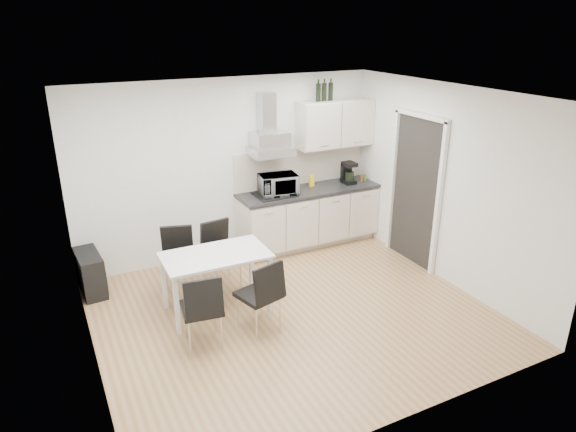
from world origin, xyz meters
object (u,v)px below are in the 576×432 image
object	(u,v)px
chair_far_left	(178,263)
chair_near_right	(259,295)
chair_near_left	(202,309)
dining_table	(216,261)
floor_speaker	(218,249)
kitchenette	(310,193)
guitar_amp	(90,273)
chair_far_right	(222,256)

from	to	relation	value
chair_far_left	chair_near_right	distance (m)	1.34
chair_near_left	chair_near_right	world-z (taller)	same
dining_table	floor_speaker	xyz separation A→B (m)	(0.49, 1.41, -0.52)
chair_near_right	chair_near_left	bearing A→B (deg)	164.03
kitchenette	chair_far_left	world-z (taller)	kitchenette
guitar_amp	chair_near_right	bearing A→B (deg)	-52.11
dining_table	floor_speaker	bearing A→B (deg)	71.52
chair_far_right	guitar_amp	size ratio (longest dim) A/B	1.31
kitchenette	chair_far_left	size ratio (longest dim) A/B	2.86
kitchenette	chair_far_right	size ratio (longest dim) A/B	2.86
dining_table	guitar_amp	bearing A→B (deg)	139.59
dining_table	chair_far_right	bearing A→B (deg)	64.46
chair_far_right	chair_near_left	distance (m)	1.32
chair_far_left	floor_speaker	xyz separation A→B (m)	(0.80, 0.82, -0.31)
chair_near_left	floor_speaker	distance (m)	2.22
dining_table	chair_far_left	distance (m)	0.70
chair_far_left	chair_far_right	distance (m)	0.58
guitar_amp	floor_speaker	distance (m)	1.83
kitchenette	floor_speaker	world-z (taller)	kitchenette
kitchenette	guitar_amp	world-z (taller)	kitchenette
kitchenette	chair_near_right	xyz separation A→B (m)	(-1.68, -1.86, -0.39)
chair_far_right	chair_near_left	world-z (taller)	same
chair_far_left	chair_near_left	distance (m)	1.20
chair_far_left	chair_near_left	bearing A→B (deg)	102.97
chair_far_left	chair_near_left	world-z (taller)	same
kitchenette	dining_table	bearing A→B (deg)	-147.69
chair_far_right	guitar_amp	world-z (taller)	chair_far_right
chair_far_right	chair_near_right	distance (m)	1.15
chair_far_right	floor_speaker	bearing A→B (deg)	-112.27
kitchenette	chair_near_left	world-z (taller)	kitchenette
chair_far_left	floor_speaker	bearing A→B (deg)	-117.86
chair_near_left	guitar_amp	distance (m)	2.00
chair_far_right	floor_speaker	world-z (taller)	chair_far_right
guitar_amp	floor_speaker	xyz separation A→B (m)	(1.81, 0.25, -0.14)
kitchenette	dining_table	distance (m)	2.33
chair_far_right	chair_near_left	size ratio (longest dim) A/B	1.00
kitchenette	chair_far_left	bearing A→B (deg)	-163.96
chair_far_right	chair_near_left	xyz separation A→B (m)	(-0.65, -1.14, 0.00)
chair_near_left	chair_far_left	bearing A→B (deg)	94.17
chair_near_right	chair_far_left	bearing A→B (deg)	100.72
chair_far_right	chair_far_left	bearing A→B (deg)	-12.85
kitchenette	floor_speaker	xyz separation A→B (m)	(-1.47, 0.17, -0.70)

